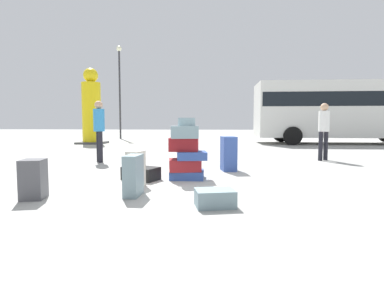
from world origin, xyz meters
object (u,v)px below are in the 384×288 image
suitcase_navy_behind_tower (229,154)px  parked_bus (344,108)px  suitcase_cream_left_side (185,165)px  suitcase_slate_white_trunk (215,198)px  suitcase_tower (186,153)px  person_tourist_with_camera (99,126)px  suitcase_black_right_side (141,173)px  suitcase_cream_foreground_near (136,169)px  suitcase_charcoal_upright_blue (33,179)px  person_bearded_onlooker (324,126)px  yellow_dummy_statue (92,110)px  lamp_post (120,79)px  suitcase_slate_foreground_far (133,175)px

suitcase_navy_behind_tower → parked_bus: 11.22m
suitcase_cream_left_side → suitcase_slate_white_trunk: suitcase_slate_white_trunk is taller
suitcase_tower → person_tourist_with_camera: person_tourist_with_camera is taller
suitcase_black_right_side → suitcase_cream_foreground_near: bearing=-60.0°
suitcase_navy_behind_tower → suitcase_black_right_side: suitcase_navy_behind_tower is taller
suitcase_cream_foreground_near → person_tourist_with_camera: (-1.82, 3.00, 0.71)m
suitcase_tower → suitcase_black_right_side: suitcase_tower is taller
suitcase_slate_white_trunk → person_tourist_with_camera: size_ratio=0.30×
suitcase_tower → suitcase_charcoal_upright_blue: size_ratio=2.08×
person_bearded_onlooker → suitcase_slate_white_trunk: bearing=25.6°
suitcase_cream_foreground_near → person_tourist_with_camera: person_tourist_with_camera is taller
suitcase_navy_behind_tower → suitcase_slate_white_trunk: suitcase_navy_behind_tower is taller
suitcase_tower → suitcase_slate_white_trunk: suitcase_tower is taller
suitcase_charcoal_upright_blue → person_tourist_with_camera: person_tourist_with_camera is taller
yellow_dummy_statue → parked_bus: 13.11m
person_bearded_onlooker → person_tourist_with_camera: person_tourist_with_camera is taller
suitcase_navy_behind_tower → suitcase_charcoal_upright_blue: size_ratio=1.36×
suitcase_charcoal_upright_blue → person_bearded_onlooker: 7.47m
suitcase_cream_left_side → lamp_post: size_ratio=0.11×
suitcase_slate_white_trunk → person_tourist_with_camera: person_tourist_with_camera is taller
suitcase_black_right_side → yellow_dummy_statue: yellow_dummy_statue is taller
suitcase_cream_left_side → yellow_dummy_statue: (-5.63, 7.93, 1.63)m
suitcase_slate_foreground_far → suitcase_charcoal_upright_blue: suitcase_slate_foreground_far is taller
suitcase_cream_left_side → person_bearded_onlooker: (3.85, 1.80, 0.89)m
suitcase_tower → suitcase_slate_foreground_far: (-0.67, -1.36, -0.20)m
suitcase_slate_white_trunk → suitcase_navy_behind_tower: bearing=71.7°
person_tourist_with_camera → lamp_post: size_ratio=0.27×
suitcase_charcoal_upright_blue → suitcase_slate_white_trunk: (2.60, -0.20, -0.17)m
suitcase_slate_foreground_far → suitcase_charcoal_upright_blue: 1.41m
lamp_post → person_bearded_onlooker: bearing=-48.6°
parked_bus → lamp_post: 13.70m
suitcase_slate_foreground_far → person_bearded_onlooker: person_bearded_onlooker is taller
suitcase_tower → suitcase_charcoal_upright_blue: suitcase_tower is taller
suitcase_cream_foreground_near → person_tourist_with_camera: bearing=139.2°
lamp_post → suitcase_black_right_side: bearing=-70.7°
person_tourist_with_camera → yellow_dummy_statue: size_ratio=0.43×
suitcase_cream_left_side → suitcase_navy_behind_tower: bearing=-28.1°
person_bearded_onlooker → parked_bus: 7.98m
suitcase_tower → person_tourist_with_camera: size_ratio=0.70×
suitcase_cream_foreground_near → parked_bus: bearing=71.3°
suitcase_black_right_side → suitcase_tower: bearing=34.0°
suitcase_navy_behind_tower → suitcase_black_right_side: size_ratio=1.17×
suitcase_tower → suitcase_cream_foreground_near: bearing=-137.0°
suitcase_black_right_side → suitcase_navy_behind_tower: bearing=59.1°
suitcase_black_right_side → suitcase_cream_left_side: (0.72, 1.41, -0.03)m
suitcase_navy_behind_tower → person_bearded_onlooker: size_ratio=0.47×
suitcase_slate_foreground_far → suitcase_cream_left_side: (0.53, 2.63, -0.21)m
suitcase_cream_left_side → suitcase_black_right_side: bearing=-133.7°
suitcase_slate_white_trunk → lamp_post: (-6.27, 15.60, 3.92)m
suitcase_tower → person_bearded_onlooker: (3.71, 3.07, 0.48)m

